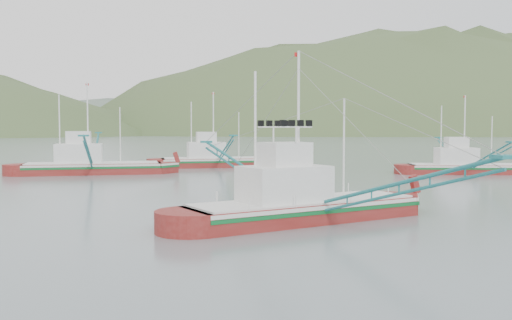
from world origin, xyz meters
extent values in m
plane|color=slate|center=(0.00, 0.00, 0.00)|extent=(1200.00, 1200.00, 0.00)
cube|color=maroon|center=(1.79, 0.69, 0.19)|extent=(14.53, 8.31, 1.88)
cube|color=silver|center=(1.79, 0.69, 0.99)|extent=(14.29, 8.28, 0.21)
cube|color=#0D6028|center=(1.79, 0.69, 0.75)|extent=(14.29, 8.30, 0.21)
cube|color=silver|center=(1.79, 0.69, 1.17)|extent=(13.80, 7.89, 0.11)
cube|color=silver|center=(0.46, 0.21, 2.16)|extent=(5.44, 4.42, 2.07)
cube|color=silver|center=(0.46, 0.21, 3.85)|extent=(3.00, 2.77, 1.31)
cylinder|color=white|center=(1.35, 0.53, 5.35)|extent=(0.15, 0.15, 8.45)
cylinder|color=white|center=(-1.30, -0.43, 4.72)|extent=(0.13, 0.13, 7.18)
cylinder|color=white|center=(4.44, 1.64, 4.09)|extent=(0.11, 0.11, 5.92)
cube|color=maroon|center=(2.44, 45.37, 0.20)|extent=(14.77, 4.07, 1.96)
cube|color=silver|center=(2.44, 45.37, 1.03)|extent=(14.48, 4.14, 0.22)
cube|color=#0D6028|center=(2.44, 45.37, 0.79)|extent=(14.48, 4.16, 0.22)
cube|color=silver|center=(2.44, 45.37, 1.23)|extent=(14.03, 3.86, 0.12)
cube|color=silver|center=(0.97, 45.36, 2.26)|extent=(4.94, 3.19, 2.16)
cube|color=silver|center=(0.97, 45.36, 4.03)|extent=(2.57, 2.18, 1.38)
cylinder|color=white|center=(1.95, 45.37, 5.60)|extent=(0.16, 0.16, 8.84)
cylinder|color=white|center=(-1.00, 45.34, 4.94)|extent=(0.14, 0.14, 7.51)
cylinder|color=white|center=(5.39, 45.40, 4.27)|extent=(0.12, 0.12, 6.19)
cube|color=maroon|center=(29.14, 28.66, 0.18)|extent=(13.65, 6.39, 1.76)
cube|color=silver|center=(29.14, 28.66, 0.92)|extent=(13.40, 6.40, 0.19)
cube|color=#0D6028|center=(29.14, 28.66, 0.70)|extent=(13.41, 6.42, 0.19)
cube|color=silver|center=(29.14, 28.66, 1.10)|extent=(12.96, 6.07, 0.11)
cube|color=silver|center=(27.85, 28.95, 2.02)|extent=(4.92, 3.73, 1.93)
cube|color=silver|center=(27.85, 28.95, 3.61)|extent=(2.66, 2.40, 1.23)
cylinder|color=white|center=(28.71, 28.76, 5.01)|extent=(0.14, 0.14, 7.92)
cylinder|color=white|center=(26.14, 29.35, 4.42)|extent=(0.12, 0.12, 6.73)
cylinder|color=white|center=(31.71, 28.07, 3.83)|extent=(0.11, 0.11, 5.54)
cube|color=maroon|center=(-12.89, 36.75, 0.20)|extent=(15.36, 4.50, 2.03)
cube|color=silver|center=(-12.89, 36.75, 1.07)|extent=(15.06, 4.57, 0.22)
cube|color=#0D6028|center=(-12.89, 36.75, 0.81)|extent=(15.06, 4.59, 0.22)
cube|color=silver|center=(-12.89, 36.75, 1.27)|extent=(14.60, 4.28, 0.12)
cube|color=silver|center=(-14.42, 36.70, 2.34)|extent=(5.18, 3.40, 2.24)
cube|color=silver|center=(-14.42, 36.70, 4.17)|extent=(2.71, 2.31, 1.42)
cylinder|color=white|center=(-13.40, 36.73, 5.80)|extent=(0.16, 0.16, 9.15)
cylinder|color=white|center=(-16.45, 36.65, 5.11)|extent=(0.14, 0.14, 7.78)
cylinder|color=white|center=(-9.84, 36.83, 4.42)|extent=(0.12, 0.12, 6.41)
ellipsoid|color=#41582D|center=(240.00, 430.00, 0.00)|extent=(684.00, 432.00, 306.00)
ellipsoid|color=slate|center=(30.00, 560.00, 0.00)|extent=(960.00, 400.00, 240.00)
camera|label=1|loc=(-7.15, -30.37, 5.34)|focal=40.00mm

